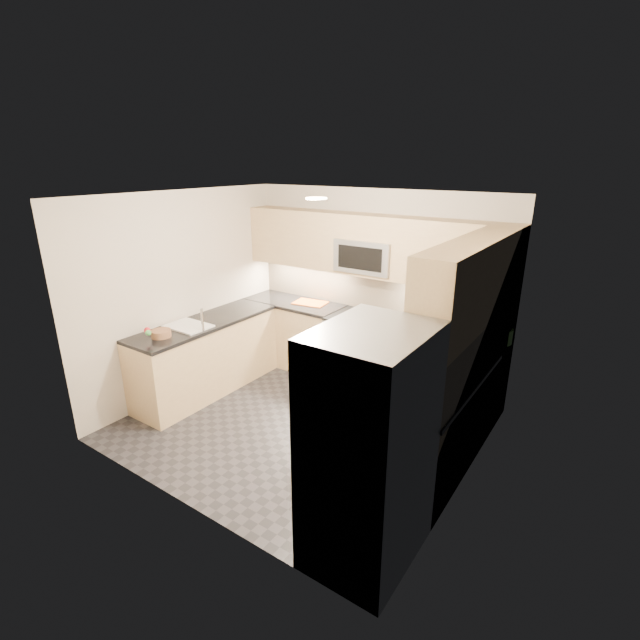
{
  "coord_description": "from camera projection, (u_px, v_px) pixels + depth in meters",
  "views": [
    {
      "loc": [
        2.74,
        -3.64,
        2.83
      ],
      "look_at": [
        0.0,
        0.35,
        1.15
      ],
      "focal_mm": 26.0,
      "sensor_mm": 36.0,
      "label": 1
    }
  ],
  "objects": [
    {
      "name": "ceiling",
      "position": [
        299.0,
        196.0,
        4.41
      ],
      "size": [
        3.6,
        3.2,
        0.02
      ],
      "primitive_type": "cube",
      "color": "beige",
      "rests_on": "wall_back"
    },
    {
      "name": "countertop_back_left",
      "position": [
        294.0,
        303.0,
        6.52
      ],
      "size": [
        1.42,
        0.63,
        0.04
      ],
      "primitive_type": "cube",
      "color": "black",
      "rests_on": "base_cab_back_left"
    },
    {
      "name": "fridge_handle_right",
      "position": [
        338.0,
        416.0,
        3.59
      ],
      "size": [
        0.02,
        0.02,
        1.2
      ],
      "primitive_type": "cylinder",
      "color": "#B2B5BA",
      "rests_on": "refrigerator"
    },
    {
      "name": "upper_cab_back",
      "position": [
        369.0,
        245.0,
        5.74
      ],
      "size": [
        3.6,
        0.35,
        0.75
      ],
      "primitive_type": "cube",
      "color": "tan",
      "rests_on": "wall_back"
    },
    {
      "name": "fruit_pear",
      "position": [
        148.0,
        333.0,
        5.01
      ],
      "size": [
        0.06,
        0.06,
        0.06
      ],
      "primitive_type": "sphere",
      "color": "green",
      "rests_on": "fruit_basket"
    },
    {
      "name": "dish_towel_check",
      "position": [
        344.0,
        353.0,
        5.77
      ],
      "size": [
        0.18,
        0.04,
        0.34
      ],
      "primitive_type": "cube",
      "rotation": [
        0.0,
        0.0,
        0.16
      ],
      "color": "silver",
      "rests_on": "oven_handle"
    },
    {
      "name": "wall_left",
      "position": [
        186.0,
        293.0,
        5.78
      ],
      "size": [
        0.02,
        3.2,
        2.5
      ],
      "primitive_type": "cube",
      "color": "beige",
      "rests_on": "floor"
    },
    {
      "name": "fruit_apple",
      "position": [
        147.0,
        330.0,
        5.09
      ],
      "size": [
        0.07,
        0.07,
        0.07
      ],
      "primitive_type": "sphere",
      "color": "red",
      "rests_on": "fruit_basket"
    },
    {
      "name": "gas_range",
      "position": [
        360.0,
        351.0,
        6.07
      ],
      "size": [
        0.76,
        0.65,
        0.91
      ],
      "primitive_type": "cube",
      "color": "#A8ACB0",
      "rests_on": "floor"
    },
    {
      "name": "sink_basin",
      "position": [
        189.0,
        332.0,
        5.55
      ],
      "size": [
        0.52,
        0.38,
        0.16
      ],
      "primitive_type": "cube",
      "color": "white",
      "rests_on": "base_cab_peninsula"
    },
    {
      "name": "range_cooktop",
      "position": [
        361.0,
        318.0,
        5.92
      ],
      "size": [
        0.76,
        0.65,
        0.03
      ],
      "primitive_type": "cube",
      "color": "black",
      "rests_on": "gas_range"
    },
    {
      "name": "base_cab_back_left",
      "position": [
        295.0,
        334.0,
        6.68
      ],
      "size": [
        1.42,
        0.6,
        0.9
      ],
      "primitive_type": "cube",
      "color": "tan",
      "rests_on": "floor"
    },
    {
      "name": "base_cab_back_right",
      "position": [
        440.0,
        371.0,
        5.51
      ],
      "size": [
        1.42,
        0.6,
        0.9
      ],
      "primitive_type": "cube",
      "color": "tan",
      "rests_on": "floor"
    },
    {
      "name": "backsplash_right",
      "position": [
        488.0,
        349.0,
        4.23
      ],
      "size": [
        0.01,
        2.3,
        0.51
      ],
      "primitive_type": "cube",
      "color": "tan",
      "rests_on": "wall_right"
    },
    {
      "name": "backsplash_back",
      "position": [
        374.0,
        291.0,
        6.08
      ],
      "size": [
        3.6,
        0.01,
        0.51
      ],
      "primitive_type": "cube",
      "color": "tan",
      "rests_on": "wall_back"
    },
    {
      "name": "utensil_bowl",
      "position": [
        499.0,
        335.0,
        5.04
      ],
      "size": [
        0.36,
        0.36,
        0.16
      ],
      "primitive_type": "cylinder",
      "rotation": [
        0.0,
        0.0,
        -0.31
      ],
      "color": "#7CC353",
      "rests_on": "countertop_back_right"
    },
    {
      "name": "refrigerator",
      "position": [
        369.0,
        449.0,
        3.26
      ],
      "size": [
        0.7,
        0.9,
        1.8
      ],
      "primitive_type": "cube",
      "color": "gray",
      "rests_on": "floor"
    },
    {
      "name": "oven_door_glass",
      "position": [
        347.0,
        360.0,
        5.82
      ],
      "size": [
        0.62,
        0.02,
        0.45
      ],
      "primitive_type": "cube",
      "color": "black",
      "rests_on": "gas_range"
    },
    {
      "name": "floor",
      "position": [
        302.0,
        424.0,
        5.23
      ],
      "size": [
        3.6,
        3.2,
        0.0
      ],
      "primitive_type": "cube",
      "color": "black",
      "rests_on": "ground"
    },
    {
      "name": "microwave",
      "position": [
        368.0,
        256.0,
        5.76
      ],
      "size": [
        0.76,
        0.4,
        0.4
      ],
      "primitive_type": "cube",
      "color": "gray",
      "rests_on": "upper_cab_back"
    },
    {
      "name": "fruit_basket",
      "position": [
        161.0,
        334.0,
        5.21
      ],
      "size": [
        0.25,
        0.25,
        0.08
      ],
      "primitive_type": "cylinder",
      "rotation": [
        0.0,
        0.0,
        -0.14
      ],
      "color": "#916343",
      "rests_on": "countertop_peninsula"
    },
    {
      "name": "countertop_peninsula",
      "position": [
        204.0,
        323.0,
        5.73
      ],
      "size": [
        0.63,
        2.0,
        0.04
      ],
      "primitive_type": "cube",
      "color": "black",
      "rests_on": "base_cab_peninsula"
    },
    {
      "name": "countertop_back_right",
      "position": [
        444.0,
        334.0,
        5.36
      ],
      "size": [
        1.42,
        0.63,
        0.04
      ],
      "primitive_type": "cube",
      "color": "black",
      "rests_on": "base_cab_back_right"
    },
    {
      "name": "base_cab_right",
      "position": [
        438.0,
        425.0,
        4.4
      ],
      "size": [
        0.6,
        1.7,
        0.9
      ],
      "primitive_type": "cube",
      "color": "tan",
      "rests_on": "floor"
    },
    {
      "name": "fridge_handle_left",
      "position": [
        312.0,
        438.0,
        3.31
      ],
      "size": [
        0.02,
        0.02,
        1.2
      ],
      "primitive_type": "cylinder",
      "color": "#B2B5BA",
      "rests_on": "refrigerator"
    },
    {
      "name": "microwave_door",
      "position": [
        359.0,
        258.0,
        5.6
      ],
      "size": [
        0.6,
        0.01,
        0.28
      ],
      "primitive_type": "cube",
      "color": "black",
      "rests_on": "microwave"
    },
    {
      "name": "dish_towel_blue",
      "position": [
        347.0,
        354.0,
        5.74
      ],
      "size": [
        0.18,
        0.05,
        0.35
      ],
      "primitive_type": "cube",
      "rotation": [
        0.0,
        0.0,
        0.18
      ],
      "color": "#355194",
      "rests_on": "oven_handle"
    },
    {
      "name": "upper_cab_right",
      "position": [
        471.0,
        283.0,
        3.98
      ],
      "size": [
        0.35,
        1.95,
        0.75
      ],
      "primitive_type": "cube",
      "color": "tan",
      "rests_on": "wall_right"
    },
    {
      "name": "faucet",
      "position": [
        202.0,
        320.0,
        5.34
      ],
      "size": [
        0.03,
        0.03,
        0.28
      ],
      "primitive_type": "cylinder",
      "color": "silver",
      "rests_on": "countertop_peninsula"
    },
    {
      "name": "wall_front",
      "position": [
        177.0,
        376.0,
        3.57
      ],
      "size": [
        3.6,
        0.02,
        2.5
      ],
      "primitive_type": "cube",
      "color": "beige",
      "rests_on": "floor"
    },
    {
      "name": "base_cab_peninsula",
      "position": [
        207.0,
        357.0,
        5.88
      ],
      "size": [
        0.6,
        2.0,
        0.9
      ],
      "primitive_type": "cube",
      "color": "tan",
      "rests_on": "floor"
    },
    {
      "name": "wall_back",
      "position": [
        374.0,
        287.0,
        6.07
      ],
      "size": [
        3.6,
        0.02,
        2.5
      ],
      "primitive_type": "cube",
      "color": "beige",
      "rests_on": "floor"
    },
    {
      "name": "countertop_right",
      "position": [
        442.0,
        380.0,
        4.24
      ],
      "size": [
        0.63,
        1.7,
        0.04
      ],
      "primitive_type": "cube",
      "color": "black",
      "rests_on": "base_cab_right"
    },
    {
      "name": "oven_handle",
      "position": [
        346.0,
        340.0,
        5.71
      ],
      "size": [
        0.6,
        0.02,
        0.02
      ],
      "primitive_type": "cylinder",
      "rotation": [
        0.0,
        1.57,
        0.0
      ],
      "color": "#B2B5BA",
      "rests_on": "gas_range"
    },
    {
      "name": "cutting_board",
      "position": [
        310.0,
        303.0,
        6.43
      ],
      "size": [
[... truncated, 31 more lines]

